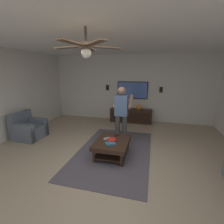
{
  "coord_description": "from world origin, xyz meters",
  "views": [
    {
      "loc": [
        -2.94,
        -0.95,
        2.04
      ],
      "look_at": [
        1.09,
        0.1,
        0.98
      ],
      "focal_mm": 25.5,
      "sensor_mm": 36.0,
      "label": 1
    }
  ],
  "objects_px": {
    "remote_grey": "(107,138)",
    "wall_speaker_left": "(161,90)",
    "remote_white": "(106,139)",
    "book": "(111,143)",
    "person_standing": "(121,112)",
    "ceiling_fan": "(86,48)",
    "armchair": "(29,129)",
    "media_console": "(131,115)",
    "wall_speaker_right": "(107,88)",
    "bowl": "(112,140)",
    "tv": "(132,90)",
    "vase_round": "(139,107)",
    "coffee_table": "(112,144)",
    "remote_black": "(117,135)"
  },
  "relations": [
    {
      "from": "remote_black",
      "to": "wall_speaker_left",
      "type": "relative_size",
      "value": 0.68
    },
    {
      "from": "coffee_table",
      "to": "ceiling_fan",
      "type": "bearing_deg",
      "value": 172.05
    },
    {
      "from": "person_standing",
      "to": "book",
      "type": "distance_m",
      "value": 1.16
    },
    {
      "from": "ceiling_fan",
      "to": "coffee_table",
      "type": "bearing_deg",
      "value": -7.95
    },
    {
      "from": "tv",
      "to": "remote_white",
      "type": "bearing_deg",
      "value": -4.27
    },
    {
      "from": "wall_speaker_left",
      "to": "book",
      "type": "bearing_deg",
      "value": 160.35
    },
    {
      "from": "remote_grey",
      "to": "wall_speaker_left",
      "type": "xyz_separation_m",
      "value": [
        3.01,
        -1.36,
        0.94
      ]
    },
    {
      "from": "coffee_table",
      "to": "remote_white",
      "type": "distance_m",
      "value": 0.21
    },
    {
      "from": "tv",
      "to": "bowl",
      "type": "bearing_deg",
      "value": -0.96
    },
    {
      "from": "tv",
      "to": "book",
      "type": "height_order",
      "value": "tv"
    },
    {
      "from": "remote_white",
      "to": "book",
      "type": "distance_m",
      "value": 0.31
    },
    {
      "from": "vase_round",
      "to": "wall_speaker_left",
      "type": "xyz_separation_m",
      "value": [
        0.29,
        -0.82,
        0.69
      ]
    },
    {
      "from": "tv",
      "to": "remote_white",
      "type": "xyz_separation_m",
      "value": [
        -3.05,
        0.23,
        -0.89
      ]
    },
    {
      "from": "coffee_table",
      "to": "person_standing",
      "type": "height_order",
      "value": "person_standing"
    },
    {
      "from": "media_console",
      "to": "wall_speaker_right",
      "type": "bearing_deg",
      "value": -103.21
    },
    {
      "from": "remote_black",
      "to": "vase_round",
      "type": "xyz_separation_m",
      "value": [
        2.5,
        -0.34,
        0.25
      ]
    },
    {
      "from": "remote_grey",
      "to": "wall_speaker_right",
      "type": "distance_m",
      "value": 3.28
    },
    {
      "from": "wall_speaker_left",
      "to": "wall_speaker_right",
      "type": "relative_size",
      "value": 1.0
    },
    {
      "from": "person_standing",
      "to": "vase_round",
      "type": "relative_size",
      "value": 7.45
    },
    {
      "from": "tv",
      "to": "vase_round",
      "type": "xyz_separation_m",
      "value": [
        -0.27,
        -0.31,
        -0.64
      ]
    },
    {
      "from": "ceiling_fan",
      "to": "bowl",
      "type": "bearing_deg",
      "value": -9.1
    },
    {
      "from": "person_standing",
      "to": "remote_white",
      "type": "relative_size",
      "value": 10.93
    },
    {
      "from": "bowl",
      "to": "ceiling_fan",
      "type": "distance_m",
      "value": 2.19
    },
    {
      "from": "person_standing",
      "to": "book",
      "type": "height_order",
      "value": "person_standing"
    },
    {
      "from": "vase_round",
      "to": "bowl",
      "type": "bearing_deg",
      "value": 172.82
    },
    {
      "from": "coffee_table",
      "to": "wall_speaker_left",
      "type": "xyz_separation_m",
      "value": [
        3.12,
        -1.2,
        1.05
      ]
    },
    {
      "from": "coffee_table",
      "to": "wall_speaker_right",
      "type": "xyz_separation_m",
      "value": [
        3.12,
        1.02,
        1.08
      ]
    },
    {
      "from": "bowl",
      "to": "wall_speaker_left",
      "type": "height_order",
      "value": "wall_speaker_left"
    },
    {
      "from": "person_standing",
      "to": "vase_round",
      "type": "height_order",
      "value": "person_standing"
    },
    {
      "from": "tv",
      "to": "ceiling_fan",
      "type": "distance_m",
      "value": 4.29
    },
    {
      "from": "tv",
      "to": "ceiling_fan",
      "type": "height_order",
      "value": "ceiling_fan"
    },
    {
      "from": "coffee_table",
      "to": "bowl",
      "type": "distance_m",
      "value": 0.16
    },
    {
      "from": "armchair",
      "to": "ceiling_fan",
      "type": "height_order",
      "value": "ceiling_fan"
    },
    {
      "from": "bowl",
      "to": "remote_white",
      "type": "bearing_deg",
      "value": 57.49
    },
    {
      "from": "media_console",
      "to": "book",
      "type": "bearing_deg",
      "value": -1.0
    },
    {
      "from": "tv",
      "to": "remote_black",
      "type": "relative_size",
      "value": 8.33
    },
    {
      "from": "coffee_table",
      "to": "remote_black",
      "type": "height_order",
      "value": "remote_black"
    },
    {
      "from": "vase_round",
      "to": "ceiling_fan",
      "type": "xyz_separation_m",
      "value": [
        -3.87,
        0.52,
        1.74
      ]
    },
    {
      "from": "armchair",
      "to": "vase_round",
      "type": "height_order",
      "value": "armchair"
    },
    {
      "from": "coffee_table",
      "to": "wall_speaker_right",
      "type": "relative_size",
      "value": 4.55
    },
    {
      "from": "tv",
      "to": "remote_grey",
      "type": "relative_size",
      "value": 8.33
    },
    {
      "from": "ceiling_fan",
      "to": "vase_round",
      "type": "bearing_deg",
      "value": -7.67
    },
    {
      "from": "ceiling_fan",
      "to": "armchair",
      "type": "bearing_deg",
      "value": 61.55
    },
    {
      "from": "tv",
      "to": "wall_speaker_right",
      "type": "height_order",
      "value": "tv"
    },
    {
      "from": "media_console",
      "to": "person_standing",
      "type": "height_order",
      "value": "person_standing"
    },
    {
      "from": "coffee_table",
      "to": "wall_speaker_left",
      "type": "distance_m",
      "value": 3.5
    },
    {
      "from": "remote_grey",
      "to": "vase_round",
      "type": "height_order",
      "value": "vase_round"
    },
    {
      "from": "wall_speaker_right",
      "to": "ceiling_fan",
      "type": "bearing_deg",
      "value": -168.18
    },
    {
      "from": "book",
      "to": "remote_black",
      "type": "bearing_deg",
      "value": 49.33
    },
    {
      "from": "person_standing",
      "to": "bowl",
      "type": "relative_size",
      "value": 7.53
    }
  ]
}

